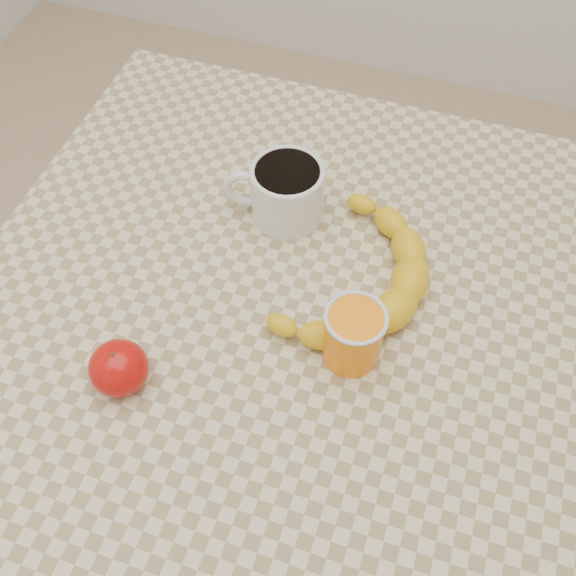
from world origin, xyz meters
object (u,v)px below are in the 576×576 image
(table, at_px, (288,333))
(orange_juice_glass, at_px, (353,335))
(apple, at_px, (119,368))
(banana, at_px, (354,276))
(coffee_mug, at_px, (285,190))

(table, relative_size, orange_juice_glass, 9.80)
(apple, xyz_separation_m, banana, (0.21, 0.21, -0.01))
(coffee_mug, xyz_separation_m, orange_juice_glass, (0.14, -0.18, -0.00))
(orange_juice_glass, relative_size, banana, 0.24)
(table, xyz_separation_m, banana, (0.07, 0.04, 0.11))
(table, distance_m, coffee_mug, 0.19)
(orange_juice_glass, bearing_deg, banana, 103.28)
(apple, bearing_deg, orange_juice_glass, 25.88)
(coffee_mug, height_order, apple, coffee_mug)
(banana, bearing_deg, apple, -114.87)
(apple, bearing_deg, banana, 44.04)
(table, relative_size, coffee_mug, 5.65)
(apple, distance_m, banana, 0.30)
(coffee_mug, relative_size, apple, 1.80)
(table, height_order, banana, banana)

